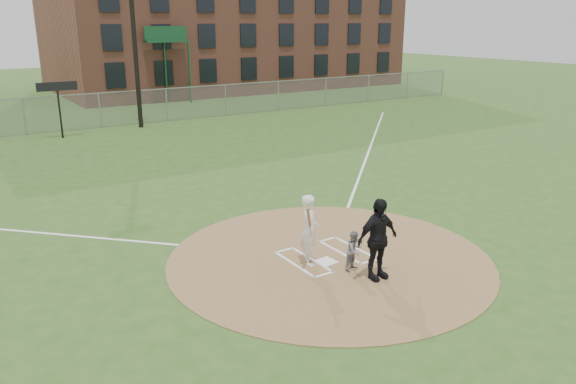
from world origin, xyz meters
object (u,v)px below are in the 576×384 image
home_plate (326,262)px  umpire (378,239)px  batter_at_plate (309,230)px  catcher (354,250)px

home_plate → umpire: umpire is taller
umpire → batter_at_plate: size_ratio=1.09×
home_plate → umpire: bearing=-70.8°
umpire → batter_at_plate: 1.78m
catcher → batter_at_plate: batter_at_plate is taller
home_plate → batter_at_plate: (-0.40, 0.19, 0.90)m
home_plate → catcher: size_ratio=0.46×
umpire → batter_at_plate: bearing=118.5°
umpire → batter_at_plate: umpire is taller
batter_at_plate → umpire: bearing=-60.5°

